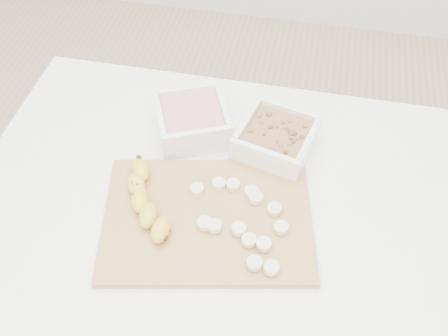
% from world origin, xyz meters
% --- Properties ---
extents(table, '(1.00, 0.70, 0.75)m').
position_xyz_m(table, '(0.00, 0.00, 0.65)').
color(table, white).
rests_on(table, ground).
extents(bowl_yogurt, '(0.19, 0.19, 0.07)m').
position_xyz_m(bowl_yogurt, '(-0.10, 0.17, 0.78)').
color(bowl_yogurt, white).
rests_on(bowl_yogurt, table).
extents(bowl_granola, '(0.18, 0.18, 0.07)m').
position_xyz_m(bowl_granola, '(0.09, 0.15, 0.78)').
color(bowl_granola, white).
rests_on(bowl_granola, table).
extents(cutting_board, '(0.43, 0.35, 0.01)m').
position_xyz_m(cutting_board, '(-0.01, -0.05, 0.76)').
color(cutting_board, '#B5834E').
rests_on(cutting_board, table).
extents(banana, '(0.12, 0.20, 0.03)m').
position_xyz_m(banana, '(-0.13, -0.05, 0.78)').
color(banana, gold).
rests_on(banana, cutting_board).
extents(banana_slices, '(0.20, 0.19, 0.02)m').
position_xyz_m(banana_slices, '(0.05, -0.05, 0.77)').
color(banana_slices, beige).
rests_on(banana_slices, cutting_board).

